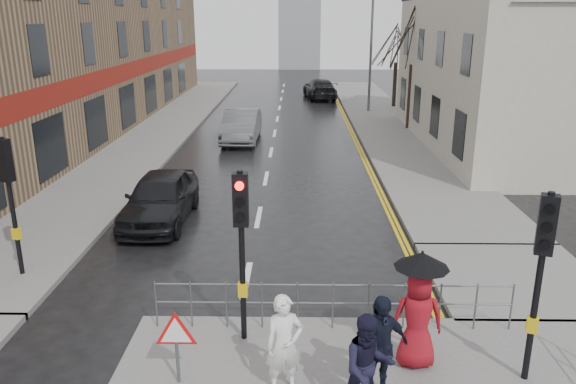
{
  "coord_description": "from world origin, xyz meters",
  "views": [
    {
      "loc": [
        1.21,
        -9.42,
        6.16
      ],
      "look_at": [
        0.99,
        4.5,
        1.79
      ],
      "focal_mm": 35.0,
      "sensor_mm": 36.0,
      "label": 1
    }
  ],
  "objects_px": {
    "pedestrian_a": "(284,345)",
    "pedestrian_with_umbrella": "(418,307)",
    "pedestrian_d": "(379,348)",
    "car_parked": "(160,198)",
    "car_mid": "(241,126)",
    "pedestrian_b": "(368,367)"
  },
  "relations": [
    {
      "from": "pedestrian_a",
      "to": "car_mid",
      "type": "distance_m",
      "value": 20.49
    },
    {
      "from": "car_parked",
      "to": "pedestrian_with_umbrella",
      "type": "bearing_deg",
      "value": -49.17
    },
    {
      "from": "pedestrian_a",
      "to": "car_parked",
      "type": "relative_size",
      "value": 0.38
    },
    {
      "from": "pedestrian_b",
      "to": "car_parked",
      "type": "distance_m",
      "value": 10.53
    },
    {
      "from": "pedestrian_d",
      "to": "car_parked",
      "type": "bearing_deg",
      "value": 99.42
    },
    {
      "from": "pedestrian_b",
      "to": "car_parked",
      "type": "relative_size",
      "value": 0.38
    },
    {
      "from": "pedestrian_a",
      "to": "pedestrian_d",
      "type": "bearing_deg",
      "value": -20.07
    },
    {
      "from": "pedestrian_d",
      "to": "pedestrian_b",
      "type": "bearing_deg",
      "value": -139.11
    },
    {
      "from": "pedestrian_d",
      "to": "pedestrian_a",
      "type": "bearing_deg",
      "value": 151.2
    },
    {
      "from": "pedestrian_a",
      "to": "car_parked",
      "type": "distance_m",
      "value": 9.38
    },
    {
      "from": "pedestrian_b",
      "to": "pedestrian_with_umbrella",
      "type": "distance_m",
      "value": 1.75
    },
    {
      "from": "car_parked",
      "to": "car_mid",
      "type": "xyz_separation_m",
      "value": [
        1.41,
        11.86,
        0.02
      ]
    },
    {
      "from": "car_mid",
      "to": "pedestrian_with_umbrella",
      "type": "bearing_deg",
      "value": -74.55
    },
    {
      "from": "pedestrian_with_umbrella",
      "to": "car_parked",
      "type": "xyz_separation_m",
      "value": [
        -6.38,
        7.68,
        -0.52
      ]
    },
    {
      "from": "pedestrian_b",
      "to": "pedestrian_a",
      "type": "bearing_deg",
      "value": 145.6
    },
    {
      "from": "pedestrian_with_umbrella",
      "to": "car_parked",
      "type": "relative_size",
      "value": 0.48
    },
    {
      "from": "pedestrian_with_umbrella",
      "to": "car_parked",
      "type": "bearing_deg",
      "value": 129.72
    },
    {
      "from": "pedestrian_with_umbrella",
      "to": "pedestrian_d",
      "type": "distance_m",
      "value": 1.25
    },
    {
      "from": "pedestrian_with_umbrella",
      "to": "pedestrian_a",
      "type": "bearing_deg",
      "value": -161.58
    },
    {
      "from": "pedestrian_a",
      "to": "pedestrian_b",
      "type": "distance_m",
      "value": 1.44
    },
    {
      "from": "pedestrian_with_umbrella",
      "to": "car_mid",
      "type": "relative_size",
      "value": 0.45
    },
    {
      "from": "pedestrian_a",
      "to": "pedestrian_with_umbrella",
      "type": "height_order",
      "value": "pedestrian_with_umbrella"
    }
  ]
}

